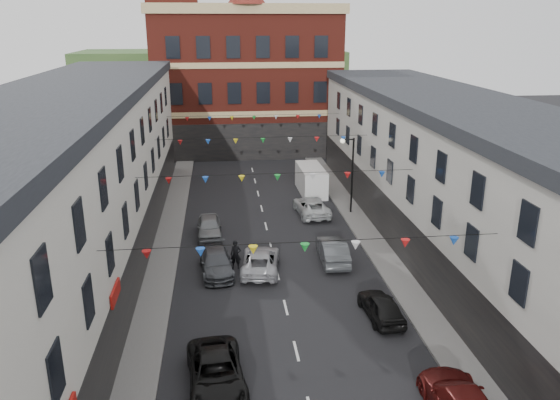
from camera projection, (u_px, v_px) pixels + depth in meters
name	position (u px, v px, depth m)	size (l,w,h in m)	color
ground	(286.00, 308.00, 28.58)	(160.00, 160.00, 0.00)	black
pavement_left	(156.00, 295.00, 29.72)	(1.80, 64.00, 0.15)	#605E5B
pavement_right	(401.00, 282.00, 31.17)	(1.80, 64.00, 0.15)	#605E5B
terrace_left	(44.00, 213.00, 26.62)	(8.40, 56.00, 10.70)	beige
terrace_right	(501.00, 206.00, 29.25)	(8.40, 56.00, 9.70)	beige
civic_building	(246.00, 78.00, 61.88)	(20.60, 13.30, 18.50)	maroon
clock_tower	(173.00, 15.00, 56.19)	(5.60, 5.60, 30.00)	maroon
distant_hill	(213.00, 84.00, 85.15)	(40.00, 14.00, 10.00)	#2C5025
street_lamp	(349.00, 165.00, 41.27)	(1.10, 0.36, 6.00)	black
car_left_c	(216.00, 373.00, 22.17)	(2.24, 4.87, 1.35)	black
car_left_d	(216.00, 262.00, 32.39)	(1.83, 4.50, 1.31)	#474A50
car_left_e	(209.00, 227.00, 37.83)	(1.66, 4.13, 1.41)	gray
car_right_d	(381.00, 306.00, 27.39)	(1.53, 3.81, 1.30)	black
car_right_e	(333.00, 250.00, 33.90)	(1.55, 4.45, 1.47)	#46494D
car_right_f	(311.00, 206.00, 42.15)	(2.20, 4.78, 1.33)	silver
moving_car	(260.00, 260.00, 32.65)	(2.16, 4.69, 1.30)	#A4A5AB
white_van	(311.00, 180.00, 47.46)	(1.99, 5.17, 2.29)	white
pedestrian	(236.00, 255.00, 32.86)	(0.65, 0.43, 1.78)	black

